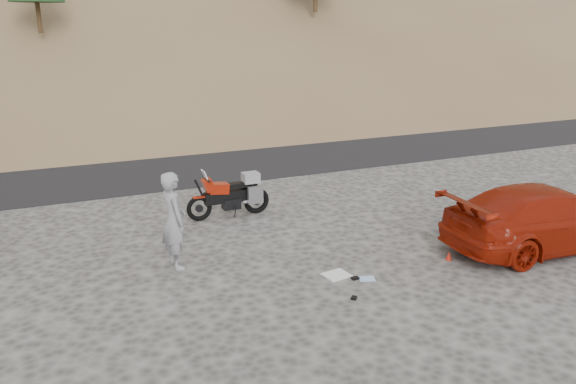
% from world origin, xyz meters
% --- Properties ---
extents(ground, '(140.00, 140.00, 0.00)m').
position_xyz_m(ground, '(0.00, 0.00, 0.00)').
color(ground, '#3D3B38').
rests_on(ground, ground).
extents(road, '(120.00, 7.00, 0.05)m').
position_xyz_m(road, '(0.00, 9.00, 0.00)').
color(road, black).
rests_on(road, ground).
extents(motorcycle, '(2.13, 0.62, 1.27)m').
position_xyz_m(motorcycle, '(-0.24, 2.76, 0.54)').
color(motorcycle, black).
rests_on(motorcycle, ground).
extents(man, '(0.54, 0.75, 1.93)m').
position_xyz_m(man, '(-2.20, 0.35, 0.00)').
color(man, gray).
rests_on(man, ground).
extents(red_car, '(4.69, 2.07, 1.34)m').
position_xyz_m(red_car, '(5.23, -1.79, 0.00)').
color(red_car, maroon).
rests_on(red_car, ground).
extents(gear_white_cloth, '(0.53, 0.48, 0.02)m').
position_xyz_m(gear_white_cloth, '(0.50, -1.28, 0.01)').
color(gear_white_cloth, white).
rests_on(gear_white_cloth, ground).
extents(gear_funnel, '(0.13, 0.13, 0.17)m').
position_xyz_m(gear_funnel, '(2.93, -1.55, 0.08)').
color(gear_funnel, red).
rests_on(gear_funnel, ground).
extents(gear_glove_a, '(0.14, 0.10, 0.04)m').
position_xyz_m(gear_glove_a, '(0.74, -1.56, 0.02)').
color(gear_glove_a, black).
rests_on(gear_glove_a, ground).
extents(gear_glove_b, '(0.15, 0.15, 0.04)m').
position_xyz_m(gear_glove_b, '(0.33, -2.24, 0.02)').
color(gear_glove_b, black).
rests_on(gear_glove_b, ground).
extents(gear_blue_cloth, '(0.35, 0.30, 0.01)m').
position_xyz_m(gear_blue_cloth, '(0.95, -1.65, 0.01)').
color(gear_blue_cloth, '#9AC1EE').
rests_on(gear_blue_cloth, ground).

